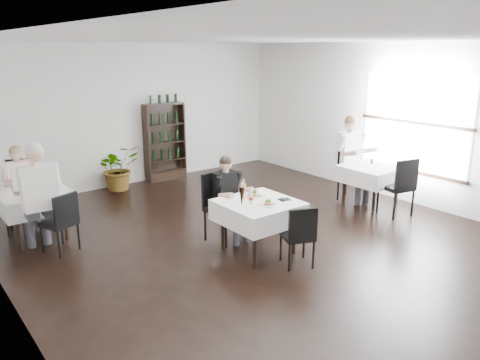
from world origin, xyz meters
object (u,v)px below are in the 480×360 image
potted_tree (118,168)px  wine_shelf (165,143)px  main_table (258,211)px  diner_main (229,192)px

potted_tree → wine_shelf: bearing=5.5°
potted_tree → main_table: bearing=-86.2°
main_table → wine_shelf: bearing=78.2°
potted_tree → diner_main: (0.23, -3.56, 0.29)m
wine_shelf → diner_main: wine_shelf is taller
wine_shelf → main_table: (-0.90, -4.31, -0.23)m
main_table → potted_tree: size_ratio=1.08×
wine_shelf → diner_main: 3.79m
diner_main → potted_tree: bearing=93.7°
wine_shelf → diner_main: bearing=-104.5°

